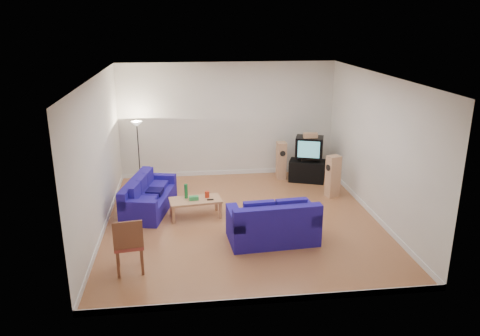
{
  "coord_description": "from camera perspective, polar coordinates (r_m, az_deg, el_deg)",
  "views": [
    {
      "loc": [
        -1.22,
        -9.56,
        4.34
      ],
      "look_at": [
        0.0,
        0.4,
        1.1
      ],
      "focal_mm": 35.0,
      "sensor_mm": 36.0,
      "label": 1
    }
  ],
  "objects": [
    {
      "name": "centre_speaker",
      "position": [
        12.74,
        8.58,
        3.95
      ],
      "size": [
        0.39,
        0.17,
        0.13
      ],
      "primitive_type": "cube",
      "rotation": [
        0.0,
        0.0,
        -0.05
      ],
      "color": "tan",
      "rests_on": "television"
    },
    {
      "name": "av_receiver",
      "position": [
        13.01,
        8.23,
        1.15
      ],
      "size": [
        0.44,
        0.37,
        0.1
      ],
      "primitive_type": "cube",
      "rotation": [
        0.0,
        0.0,
        -0.06
      ],
      "color": "black",
      "rests_on": "tv_stand"
    },
    {
      "name": "room",
      "position": [
        10.03,
        0.28,
        1.71
      ],
      "size": [
        6.01,
        6.51,
        3.21
      ],
      "color": "brown",
      "rests_on": "ground"
    },
    {
      "name": "dining_chair",
      "position": [
        8.49,
        -13.42,
        -8.85
      ],
      "size": [
        0.57,
        0.57,
        1.06
      ],
      "rotation": [
        0.0,
        0.0,
        0.13
      ],
      "color": "brown",
      "rests_on": "ground"
    },
    {
      "name": "tissue_box",
      "position": [
        10.59,
        -5.65,
        -3.68
      ],
      "size": [
        0.22,
        0.13,
        0.09
      ],
      "primitive_type": "cube",
      "rotation": [
        0.0,
        0.0,
        0.07
      ],
      "color": "green",
      "rests_on": "coffee_table"
    },
    {
      "name": "sofa_loveseat",
      "position": [
        9.5,
        4.07,
        -7.09
      ],
      "size": [
        1.82,
        1.1,
        0.88
      ],
      "rotation": [
        0.0,
        0.0,
        0.07
      ],
      "color": "navy",
      "rests_on": "ground"
    },
    {
      "name": "bottle",
      "position": [
        10.67,
        -6.59,
        -2.82
      ],
      "size": [
        0.1,
        0.1,
        0.33
      ],
      "primitive_type": "cylinder",
      "rotation": [
        0.0,
        0.0,
        0.32
      ],
      "color": "#197233",
      "rests_on": "coffee_table"
    },
    {
      "name": "speaker_right",
      "position": [
        11.97,
        11.25,
        -1.0
      ],
      "size": [
        0.38,
        0.34,
        1.07
      ],
      "rotation": [
        0.0,
        0.0,
        -1.23
      ],
      "color": "tan",
      "rests_on": "ground"
    },
    {
      "name": "tv_stand",
      "position": [
        13.06,
        8.16,
        -0.34
      ],
      "size": [
        1.08,
        0.83,
        0.59
      ],
      "primitive_type": "cube",
      "rotation": [
        0.0,
        0.0,
        -0.35
      ],
      "color": "black",
      "rests_on": "ground"
    },
    {
      "name": "floor_lamp",
      "position": [
        12.66,
        -12.41,
        4.22
      ],
      "size": [
        0.3,
        0.3,
        1.74
      ],
      "color": "black",
      "rests_on": "ground"
    },
    {
      "name": "speaker_left",
      "position": [
        13.11,
        5.05,
        0.92
      ],
      "size": [
        0.25,
        0.33,
        1.05
      ],
      "rotation": [
        0.0,
        0.0,
        0.01
      ],
      "color": "tan",
      "rests_on": "ground"
    },
    {
      "name": "red_canister",
      "position": [
        10.7,
        -4.03,
        -3.23
      ],
      "size": [
        0.11,
        0.11,
        0.15
      ],
      "primitive_type": "cylinder",
      "rotation": [
        0.0,
        0.0,
        -0.1
      ],
      "color": "red",
      "rests_on": "coffee_table"
    },
    {
      "name": "television",
      "position": [
        12.92,
        8.45,
        2.55
      ],
      "size": [
        0.86,
        0.74,
        0.56
      ],
      "rotation": [
        0.0,
        0.0,
        -0.32
      ],
      "color": "black",
      "rests_on": "av_receiver"
    },
    {
      "name": "remote",
      "position": [
        10.57,
        -3.64,
        -3.86
      ],
      "size": [
        0.15,
        0.05,
        0.02
      ],
      "primitive_type": "cube",
      "rotation": [
        0.0,
        0.0,
        0.05
      ],
      "color": "black",
      "rests_on": "coffee_table"
    },
    {
      "name": "coffee_table",
      "position": [
        10.65,
        -5.46,
        -4.09
      ],
      "size": [
        1.22,
        0.72,
        0.42
      ],
      "rotation": [
        0.0,
        0.0,
        0.12
      ],
      "color": "tan",
      "rests_on": "ground"
    },
    {
      "name": "sofa_three_seat",
      "position": [
        11.2,
        -11.24,
        -3.7
      ],
      "size": [
        1.26,
        2.12,
        0.77
      ],
      "rotation": [
        0.0,
        0.0,
        -1.79
      ],
      "color": "navy",
      "rests_on": "ground"
    }
  ]
}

